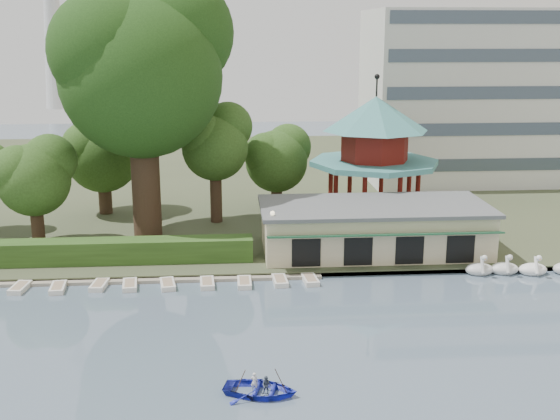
{
  "coord_description": "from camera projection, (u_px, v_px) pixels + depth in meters",
  "views": [
    {
      "loc": [
        -1.78,
        -32.55,
        17.97
      ],
      "look_at": [
        2.0,
        18.0,
        5.0
      ],
      "focal_mm": 45.0,
      "sensor_mm": 36.0,
      "label": 1
    }
  ],
  "objects": [
    {
      "name": "lamp_post",
      "position": [
        273.0,
        228.0,
        53.66
      ],
      "size": [
        0.36,
        0.36,
        4.28
      ],
      "color": "black",
      "rests_on": "shore"
    },
    {
      "name": "hedge",
      "position": [
        60.0,
        252.0,
        54.43
      ],
      "size": [
        30.0,
        2.0,
        1.8
      ],
      "primitive_type": "cube",
      "color": "#30511C",
      "rests_on": "shore"
    },
    {
      "name": "rowboat_with_passengers",
      "position": [
        260.0,
        385.0,
        35.56
      ],
      "size": [
        6.07,
        5.0,
        2.01
      ],
      "color": "#212BB1",
      "rests_on": "ground"
    },
    {
      "name": "office_building",
      "position": [
        518.0,
        102.0,
        83.31
      ],
      "size": [
        38.0,
        18.0,
        20.0
      ],
      "color": "silver",
      "rests_on": "shore"
    },
    {
      "name": "small_trees",
      "position": [
        116.0,
        159.0,
        64.66
      ],
      "size": [
        39.26,
        16.81,
        11.22
      ],
      "color": "#3A281C",
      "rests_on": "shore"
    },
    {
      "name": "big_tree",
      "position": [
        143.0,
        62.0,
        58.84
      ],
      "size": [
        15.14,
        14.11,
        22.58
      ],
      "color": "#3A281C",
      "rests_on": "shore"
    },
    {
      "name": "dock",
      "position": [
        92.0,
        280.0,
        51.75
      ],
      "size": [
        34.0,
        1.6,
        0.24
      ],
      "primitive_type": "cube",
      "color": "gray",
      "rests_on": "ground"
    },
    {
      "name": "embankment",
      "position": [
        254.0,
        275.0,
        52.7
      ],
      "size": [
        220.0,
        0.6,
        0.3
      ],
      "primitive_type": "cube",
      "color": "gray",
      "rests_on": "ground"
    },
    {
      "name": "moored_rowboats",
      "position": [
        96.0,
        286.0,
        50.45
      ],
      "size": [
        32.39,
        2.77,
        0.36
      ],
      "color": "silver",
      "rests_on": "ground"
    },
    {
      "name": "shore",
      "position": [
        243.0,
        180.0,
        86.21
      ],
      "size": [
        220.0,
        70.0,
        0.4
      ],
      "primitive_type": "cube",
      "color": "#424930",
      "rests_on": "ground"
    },
    {
      "name": "ground_plane",
      "position": [
        267.0,
        391.0,
        36.03
      ],
      "size": [
        220.0,
        220.0,
        0.0
      ],
      "primitive_type": "plane",
      "color": "slate",
      "rests_on": "ground"
    },
    {
      "name": "boathouse",
      "position": [
        374.0,
        227.0,
        57.39
      ],
      "size": [
        18.6,
        9.39,
        3.9
      ],
      "color": "beige",
      "rests_on": "shore"
    },
    {
      "name": "pavilion",
      "position": [
        375.0,
        146.0,
        65.95
      ],
      "size": [
        12.4,
        12.4,
        13.5
      ],
      "color": "beige",
      "rests_on": "shore"
    }
  ]
}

